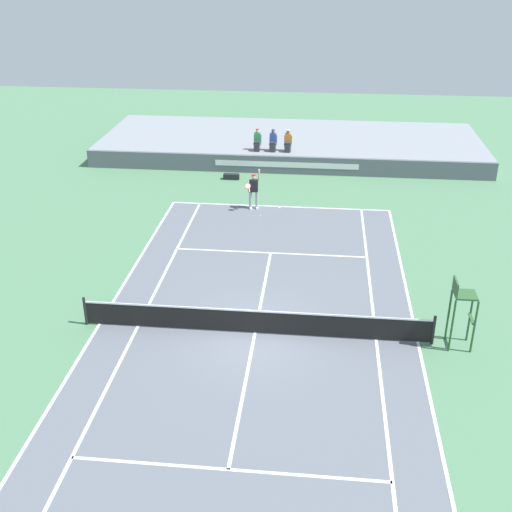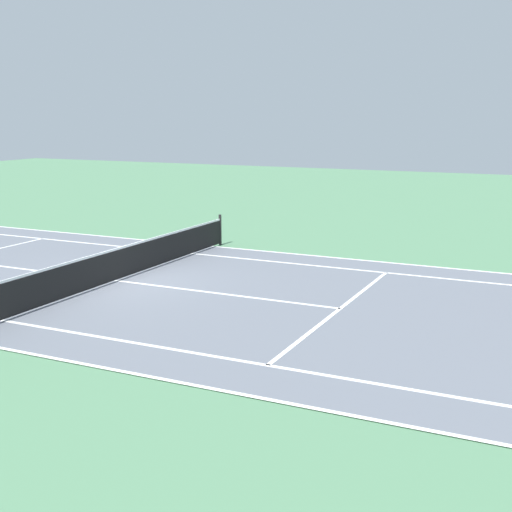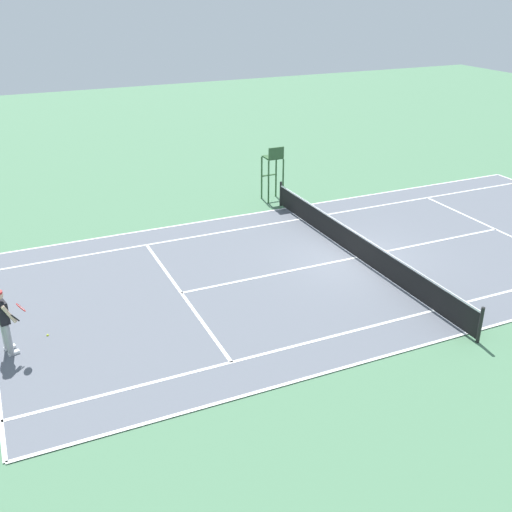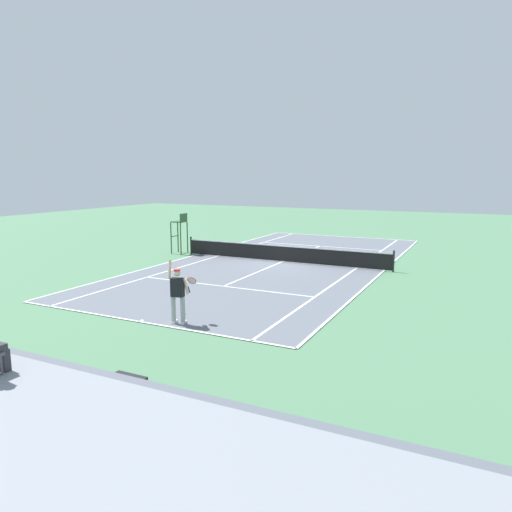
{
  "view_description": "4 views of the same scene",
  "coord_description": "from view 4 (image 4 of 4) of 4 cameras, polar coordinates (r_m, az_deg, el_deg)",
  "views": [
    {
      "loc": [
        1.99,
        -18.6,
        12.04
      ],
      "look_at": [
        -0.39,
        4.03,
        1.0
      ],
      "focal_mm": 45.27,
      "sensor_mm": 36.0,
      "label": 1
    },
    {
      "loc": [
        14.87,
        11.28,
        4.5
      ],
      "look_at": [
        -0.39,
        4.03,
        1.0
      ],
      "focal_mm": 48.25,
      "sensor_mm": 36.0,
      "label": 2
    },
    {
      "loc": [
        -16.13,
        11.15,
        8.9
      ],
      "look_at": [
        -0.39,
        4.03,
        1.0
      ],
      "focal_mm": 42.6,
      "sensor_mm": 36.0,
      "label": 3
    },
    {
      "loc": [
        -9.98,
        23.54,
        4.76
      ],
      "look_at": [
        -0.39,
        4.03,
        1.0
      ],
      "focal_mm": 33.31,
      "sensor_mm": 36.0,
      "label": 4
    }
  ],
  "objects": [
    {
      "name": "court",
      "position": [
        26.01,
        3.15,
        -0.73
      ],
      "size": [
        11.08,
        23.88,
        0.03
      ],
      "color": "slate",
      "rests_on": "ground"
    },
    {
      "name": "tennis_ball",
      "position": [
        16.6,
        -8.47,
        -6.84
      ],
      "size": [
        0.07,
        0.07,
        0.07
      ],
      "primitive_type": "sphere",
      "color": "#D1E533",
      "rests_on": "ground"
    },
    {
      "name": "ground_plane",
      "position": [
        26.01,
        3.15,
        -0.75
      ],
      "size": [
        80.0,
        80.0,
        0.0
      ],
      "primitive_type": "plane",
      "color": "#4C7A56"
    },
    {
      "name": "net",
      "position": [
        25.92,
        3.16,
        0.38
      ],
      "size": [
        11.98,
        0.1,
        1.07
      ],
      "color": "black",
      "rests_on": "ground"
    },
    {
      "name": "equipment_bag",
      "position": [
        11.33,
        -15.04,
        -14.5
      ],
      "size": [
        0.9,
        0.32,
        0.32
      ],
      "color": "black",
      "rests_on": "ground"
    },
    {
      "name": "umpire_chair",
      "position": [
        29.03,
        -9.12,
        3.35
      ],
      "size": [
        0.77,
        0.77,
        2.44
      ],
      "color": "#2D562D",
      "rests_on": "ground"
    },
    {
      "name": "tennis_player",
      "position": [
        15.33,
        -9.34,
        -4.54
      ],
      "size": [
        0.74,
        0.75,
        2.08
      ],
      "color": "#9E9EA3",
      "rests_on": "ground"
    }
  ]
}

